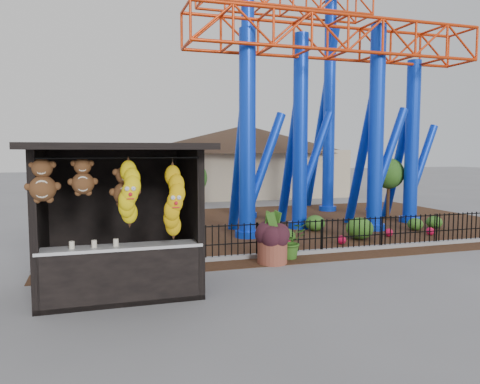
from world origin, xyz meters
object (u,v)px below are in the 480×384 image
object	(u,v)px
potted_plant	(290,241)
roller_coaster	(316,63)
terracotta_planter	(272,251)
prize_booth	(118,220)

from	to	relation	value
potted_plant	roller_coaster	bearing A→B (deg)	43.72
potted_plant	terracotta_planter	bearing A→B (deg)	-163.72
prize_booth	roller_coaster	world-z (taller)	roller_coaster
prize_booth	potted_plant	world-z (taller)	prize_booth
terracotta_planter	potted_plant	size ratio (longest dim) A/B	0.79
prize_booth	terracotta_planter	world-z (taller)	prize_booth
roller_coaster	terracotta_planter	distance (m)	9.46
prize_booth	roller_coaster	bearing A→B (deg)	42.00
prize_booth	roller_coaster	size ratio (longest dim) A/B	0.32
roller_coaster	potted_plant	xyz separation A→B (m)	(-3.47, -5.53, -5.94)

